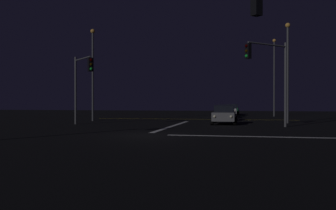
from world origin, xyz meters
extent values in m
cube|color=black|center=(0.00, 0.00, -0.05)|extent=(120.00, 120.00, 0.10)
cube|color=white|center=(0.00, 8.08, 0.00)|extent=(0.35, 13.82, 0.01)
cube|color=yellow|center=(0.00, 19.68, 0.00)|extent=(22.00, 0.15, 0.01)
cube|color=white|center=(8.18, 0.00, 0.00)|extent=(13.82, 0.40, 0.01)
cube|color=slate|center=(3.80, 11.16, 0.67)|extent=(1.80, 4.20, 0.70)
cube|color=black|center=(3.80, 11.36, 1.29)|extent=(1.60, 2.00, 0.55)
cylinder|color=black|center=(4.70, 9.61, 0.32)|extent=(0.22, 0.64, 0.64)
cylinder|color=black|center=(2.90, 9.61, 0.32)|extent=(0.22, 0.64, 0.64)
cylinder|color=black|center=(4.70, 12.71, 0.32)|extent=(0.22, 0.64, 0.64)
cylinder|color=black|center=(2.90, 12.71, 0.32)|extent=(0.22, 0.64, 0.64)
sphere|color=#F9EFC6|center=(4.45, 9.04, 0.72)|extent=(0.22, 0.22, 0.22)
sphere|color=#F9EFC6|center=(3.15, 9.04, 0.72)|extent=(0.22, 0.22, 0.22)
cube|color=black|center=(3.23, 17.65, 0.67)|extent=(1.80, 4.20, 0.70)
cube|color=black|center=(3.23, 17.85, 1.29)|extent=(1.60, 2.00, 0.55)
cylinder|color=black|center=(4.13, 16.10, 0.32)|extent=(0.22, 0.64, 0.64)
cylinder|color=black|center=(2.33, 16.10, 0.32)|extent=(0.22, 0.64, 0.64)
cylinder|color=black|center=(4.13, 19.20, 0.32)|extent=(0.22, 0.64, 0.64)
cylinder|color=black|center=(2.33, 19.20, 0.32)|extent=(0.22, 0.64, 0.64)
sphere|color=#F9EFC6|center=(3.88, 15.53, 0.72)|extent=(0.22, 0.22, 0.22)
sphere|color=#F9EFC6|center=(2.58, 15.53, 0.72)|extent=(0.22, 0.22, 0.22)
cube|color=silver|center=(3.20, 24.13, 0.67)|extent=(1.80, 4.20, 0.70)
cube|color=black|center=(3.20, 24.33, 1.29)|extent=(1.60, 2.00, 0.55)
cylinder|color=black|center=(4.10, 22.58, 0.32)|extent=(0.22, 0.64, 0.64)
cylinder|color=black|center=(2.30, 22.58, 0.32)|extent=(0.22, 0.64, 0.64)
cylinder|color=black|center=(4.10, 25.68, 0.32)|extent=(0.22, 0.64, 0.64)
cylinder|color=black|center=(2.30, 25.68, 0.32)|extent=(0.22, 0.64, 0.64)
sphere|color=#F9EFC6|center=(3.85, 22.01, 0.72)|extent=(0.22, 0.22, 0.22)
sphere|color=#F9EFC6|center=(2.55, 22.01, 0.72)|extent=(0.22, 0.22, 0.22)
cube|color=#B7B7BC|center=(3.48, 30.26, 0.67)|extent=(1.80, 4.20, 0.70)
cube|color=black|center=(3.48, 30.46, 1.29)|extent=(1.60, 2.00, 0.55)
cylinder|color=black|center=(4.38, 28.71, 0.32)|extent=(0.22, 0.64, 0.64)
cylinder|color=black|center=(2.58, 28.71, 0.32)|extent=(0.22, 0.64, 0.64)
cylinder|color=black|center=(4.38, 31.81, 0.32)|extent=(0.22, 0.64, 0.64)
cylinder|color=black|center=(2.58, 31.81, 0.32)|extent=(0.22, 0.64, 0.64)
sphere|color=#F9EFC6|center=(4.13, 28.14, 0.72)|extent=(0.22, 0.22, 0.22)
sphere|color=#F9EFC6|center=(2.83, 28.14, 0.72)|extent=(0.22, 0.22, 0.22)
cube|color=#14512D|center=(3.56, 36.03, 0.67)|extent=(1.80, 4.20, 0.70)
cube|color=black|center=(3.56, 36.23, 1.29)|extent=(1.60, 2.00, 0.55)
cylinder|color=black|center=(4.46, 34.48, 0.32)|extent=(0.22, 0.64, 0.64)
cylinder|color=black|center=(2.66, 34.48, 0.32)|extent=(0.22, 0.64, 0.64)
cylinder|color=black|center=(4.46, 37.58, 0.32)|extent=(0.22, 0.64, 0.64)
cylinder|color=black|center=(2.66, 37.58, 0.32)|extent=(0.22, 0.64, 0.64)
sphere|color=#F9EFC6|center=(4.21, 33.91, 0.72)|extent=(0.22, 0.22, 0.22)
sphere|color=#F9EFC6|center=(2.91, 33.91, 0.72)|extent=(0.22, 0.22, 0.22)
cube|color=black|center=(5.98, -5.98, 5.67)|extent=(0.46, 0.46, 1.05)
sphere|color=black|center=(5.87, -5.87, 5.67)|extent=(0.22, 0.22, 0.22)
sphere|color=green|center=(5.87, -5.87, 5.32)|extent=(0.22, 0.22, 0.22)
cylinder|color=#4C4C51|center=(8.48, 8.48, 3.15)|extent=(0.18, 0.18, 6.31)
cylinder|color=#4C4C51|center=(7.10, 7.10, 6.01)|extent=(2.83, 2.83, 0.12)
cube|color=black|center=(5.73, 5.73, 5.38)|extent=(0.46, 0.46, 1.05)
sphere|color=black|center=(5.62, 5.62, 5.73)|extent=(0.22, 0.22, 0.22)
sphere|color=black|center=(5.62, 5.62, 5.38)|extent=(0.22, 0.22, 0.22)
sphere|color=green|center=(5.62, 5.62, 5.04)|extent=(0.22, 0.22, 0.22)
cylinder|color=#4C4C51|center=(-8.48, 8.48, 2.83)|extent=(0.18, 0.18, 5.66)
cylinder|color=#4C4C51|center=(-7.28, 7.28, 5.36)|extent=(2.47, 2.47, 0.12)
cube|color=black|center=(-6.09, 6.09, 4.74)|extent=(0.46, 0.46, 1.05)
sphere|color=black|center=(-5.98, 5.98, 5.08)|extent=(0.22, 0.22, 0.22)
sphere|color=black|center=(-5.98, 5.98, 4.74)|extent=(0.22, 0.22, 0.22)
sphere|color=green|center=(-5.98, 5.98, 4.39)|extent=(0.22, 0.22, 0.22)
cylinder|color=#424247|center=(9.18, 13.68, 4.22)|extent=(0.20, 0.20, 8.45)
sphere|color=#F9AD47|center=(9.18, 13.68, 8.63)|extent=(0.44, 0.44, 0.44)
cylinder|color=#424247|center=(9.18, 29.68, 4.85)|extent=(0.20, 0.20, 9.70)
sphere|color=#F9AD47|center=(9.18, 29.68, 9.88)|extent=(0.44, 0.44, 0.44)
cylinder|color=#424247|center=(-9.18, 13.68, 4.33)|extent=(0.20, 0.20, 8.66)
sphere|color=#F9AD47|center=(-9.18, 13.68, 8.84)|extent=(0.44, 0.44, 0.44)
camera|label=1|loc=(5.59, -20.48, 1.85)|focal=39.67mm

